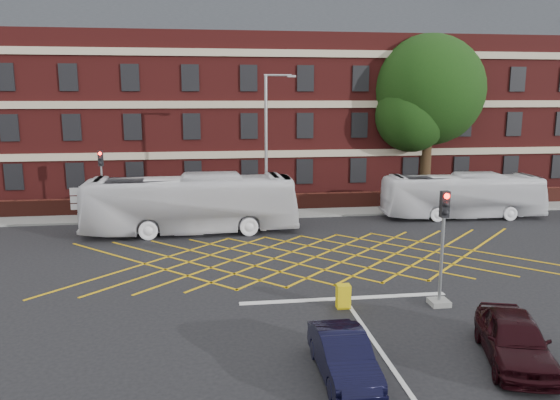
{
  "coord_description": "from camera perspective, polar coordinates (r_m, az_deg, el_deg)",
  "views": [
    {
      "loc": [
        -5.1,
        -22.68,
        7.61
      ],
      "look_at": [
        -1.78,
        1.5,
        2.93
      ],
      "focal_mm": 35.0,
      "sensor_mm": 36.0,
      "label": 1
    }
  ],
  "objects": [
    {
      "name": "victorian_building",
      "position": [
        45.0,
        -1.0,
        11.15
      ],
      "size": [
        51.0,
        12.17,
        20.4
      ],
      "color": "#531615",
      "rests_on": "ground"
    },
    {
      "name": "box_junction_hatching",
      "position": [
        26.32,
        3.72,
        -5.95
      ],
      "size": [
        8.22,
        8.22,
        0.02
      ],
      "primitive_type": "cube",
      "rotation": [
        0.0,
        0.0,
        0.79
      ],
      "color": "#CC990C",
      "rests_on": "ground"
    },
    {
      "name": "deciduous_tree",
      "position": [
        41.99,
        15.16,
        10.25
      ],
      "size": [
        8.15,
        8.06,
        12.03
      ],
      "color": "black",
      "rests_on": "ground"
    },
    {
      "name": "bus_left",
      "position": [
        30.9,
        -9.29,
        -0.4
      ],
      "size": [
        11.92,
        3.05,
        3.3
      ],
      "primitive_type": "imported",
      "rotation": [
        0.0,
        0.0,
        1.59
      ],
      "color": "silver",
      "rests_on": "ground"
    },
    {
      "name": "car_navy",
      "position": [
        15.59,
        6.65,
        -15.87
      ],
      "size": [
        1.34,
        3.77,
        1.24
      ],
      "primitive_type": "imported",
      "rotation": [
        0.0,
        0.0,
        0.01
      ],
      "color": "black",
      "rests_on": "ground"
    },
    {
      "name": "utility_cabinet",
      "position": [
        20.24,
        6.63,
        -9.97
      ],
      "size": [
        0.49,
        0.38,
        0.88
      ],
      "primitive_type": "cube",
      "color": "gold",
      "rests_on": "ground"
    },
    {
      "name": "street_lamp",
      "position": [
        32.47,
        -1.34,
        2.74
      ],
      "size": [
        2.25,
        1.0,
        8.82
      ],
      "color": "slate",
      "rests_on": "ground"
    },
    {
      "name": "traffic_light_far",
      "position": [
        35.73,
        -18.04,
        0.91
      ],
      "size": [
        0.7,
        0.7,
        4.27
      ],
      "color": "slate",
      "rests_on": "ground"
    },
    {
      "name": "centre_line",
      "position": [
        15.64,
        12.97,
        -18.52
      ],
      "size": [
        0.15,
        14.0,
        0.02
      ],
      "primitive_type": "cube",
      "color": "silver",
      "rests_on": "ground"
    },
    {
      "name": "ground",
      "position": [
        24.46,
        4.66,
        -7.31
      ],
      "size": [
        120.0,
        120.0,
        0.0
      ],
      "primitive_type": "plane",
      "color": "black",
      "rests_on": "ground"
    },
    {
      "name": "direction_signs",
      "position": [
        35.3,
        -20.19,
        0.02
      ],
      "size": [
        1.1,
        0.16,
        2.2
      ],
      "color": "gray",
      "rests_on": "ground"
    },
    {
      "name": "traffic_light_near",
      "position": [
        20.78,
        16.52,
        -5.94
      ],
      "size": [
        0.7,
        0.7,
        4.27
      ],
      "color": "slate",
      "rests_on": "ground"
    },
    {
      "name": "far_pavement",
      "position": [
        35.86,
        0.55,
        -1.3
      ],
      "size": [
        60.0,
        3.0,
        0.12
      ],
      "primitive_type": "cube",
      "color": "slate",
      "rests_on": "ground"
    },
    {
      "name": "bus_right",
      "position": [
        36.22,
        18.52,
        0.43
      ],
      "size": [
        10.22,
        3.03,
        2.81
      ],
      "primitive_type": "imported",
      "rotation": [
        0.0,
        0.0,
        1.5
      ],
      "color": "white",
      "rests_on": "ground"
    },
    {
      "name": "car_maroon",
      "position": [
        17.58,
        23.28,
        -13.17
      ],
      "size": [
        2.85,
        4.52,
        1.43
      ],
      "primitive_type": "imported",
      "rotation": [
        0.0,
        0.0,
        -0.3
      ],
      "color": "black",
      "rests_on": "ground"
    },
    {
      "name": "stop_line",
      "position": [
        21.25,
        6.72,
        -10.18
      ],
      "size": [
        8.0,
        0.3,
        0.02
      ],
      "primitive_type": "cube",
      "color": "silver",
      "rests_on": "ground"
    },
    {
      "name": "boundary_wall",
      "position": [
        36.73,
        0.32,
        -0.22
      ],
      "size": [
        56.0,
        0.5,
        1.1
      ],
      "primitive_type": "cube",
      "color": "#4B1A14",
      "rests_on": "ground"
    }
  ]
}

